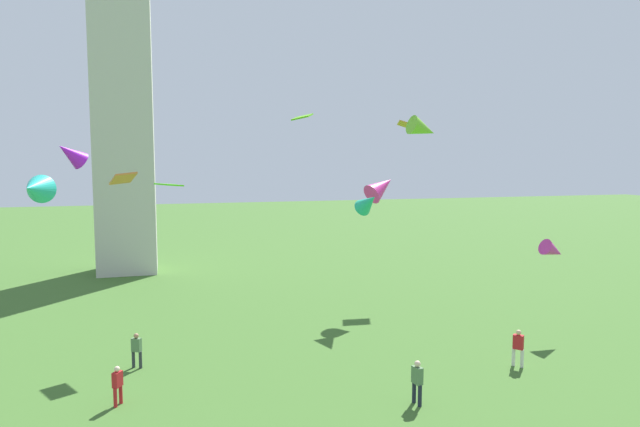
# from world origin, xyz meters

# --- Properties ---
(person_0) EXTENTS (0.50, 0.43, 1.68)m
(person_0) POSITION_xyz_m (-7.14, 19.40, 0.95)
(person_0) COLOR #2D3338
(person_0) RESTS_ON ground_plane
(person_2) EXTENTS (0.43, 0.49, 1.62)m
(person_2) POSITION_xyz_m (-7.69, 15.36, 0.92)
(person_2) COLOR red
(person_2) RESTS_ON ground_plane
(person_3) EXTENTS (0.51, 0.53, 1.79)m
(person_3) POSITION_xyz_m (10.33, 14.65, 1.02)
(person_3) COLOR silver
(person_3) RESTS_ON ground_plane
(person_4) EXTENTS (0.34, 0.56, 1.82)m
(person_4) POSITION_xyz_m (3.90, 12.18, 1.03)
(person_4) COLOR #1E2333
(person_4) RESTS_ON ground_plane
(kite_flying_0) EXTENTS (2.39, 2.21, 1.95)m
(kite_flying_0) POSITION_xyz_m (-11.23, 30.22, 10.20)
(kite_flying_0) COLOR #B11BE7
(kite_flying_1) EXTENTS (1.23, 1.42, 0.42)m
(kite_flying_1) POSITION_xyz_m (0.44, 17.29, 11.76)
(kite_flying_1) COLOR #56BA12
(kite_flying_2) EXTENTS (1.56, 2.13, 1.75)m
(kite_flying_2) POSITION_xyz_m (6.60, 25.03, 7.16)
(kite_flying_2) COLOR #20B38A
(kite_flying_3) EXTENTS (1.60, 1.08, 1.27)m
(kite_flying_3) POSITION_xyz_m (6.07, 16.50, 11.26)
(kite_flying_3) COLOR #72C22B
(kite_flying_4) EXTENTS (1.69, 1.11, 1.40)m
(kite_flying_4) POSITION_xyz_m (15.63, 19.08, 4.65)
(kite_flying_4) COLOR #CB2F9B
(kite_flying_5) EXTENTS (1.60, 2.14, 1.48)m
(kite_flying_5) POSITION_xyz_m (-11.42, 20.56, 8.51)
(kite_flying_5) COLOR #22B4A8
(kite_flying_6) EXTENTS (1.56, 1.74, 0.17)m
(kite_flying_6) POSITION_xyz_m (-5.43, 23.15, 8.50)
(kite_flying_6) COLOR #56ED16
(kite_flying_7) EXTENTS (1.19, 1.44, 0.57)m
(kite_flying_7) POSITION_xyz_m (-7.29, 16.49, 9.07)
(kite_flying_7) COLOR orange
(kite_flying_9) EXTENTS (1.73, 1.52, 0.81)m
(kite_flying_9) POSITION_xyz_m (12.40, 31.93, 12.42)
(kite_flying_9) COLOR gold
(kite_flying_10) EXTENTS (2.76, 2.16, 2.19)m
(kite_flying_10) POSITION_xyz_m (8.39, 27.30, 8.00)
(kite_flying_10) COLOR #E92F94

